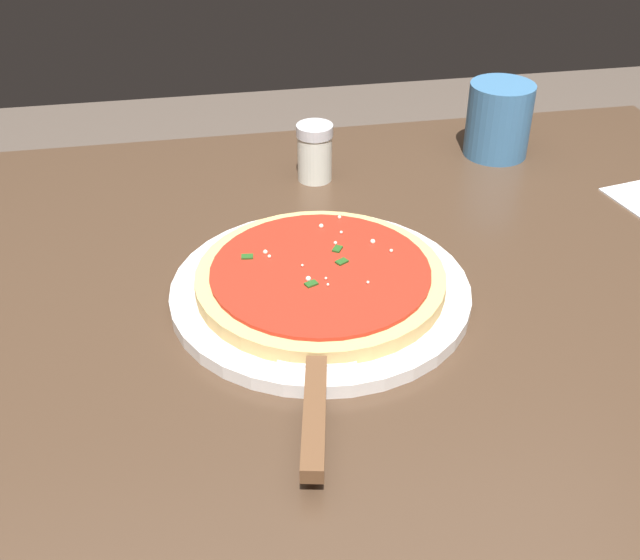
% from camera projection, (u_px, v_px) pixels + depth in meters
% --- Properties ---
extents(restaurant_table, '(1.04, 0.83, 0.73)m').
position_uv_depth(restaurant_table, '(366.00, 388.00, 0.88)').
color(restaurant_table, black).
rests_on(restaurant_table, ground_plane).
extents(serving_plate, '(0.30, 0.30, 0.01)m').
position_uv_depth(serving_plate, '(320.00, 290.00, 0.79)').
color(serving_plate, white).
rests_on(serving_plate, restaurant_table).
extents(pizza, '(0.25, 0.25, 0.02)m').
position_uv_depth(pizza, '(320.00, 277.00, 0.78)').
color(pizza, '#DBB26B').
rests_on(pizza, serving_plate).
extents(pizza_server, '(0.09, 0.22, 0.01)m').
position_uv_depth(pizza_server, '(316.00, 383.00, 0.66)').
color(pizza_server, silver).
rests_on(pizza_server, serving_plate).
extents(cup_tall_drink, '(0.09, 0.09, 0.10)m').
position_uv_depth(cup_tall_drink, '(499.00, 120.00, 1.05)').
color(cup_tall_drink, teal).
rests_on(cup_tall_drink, restaurant_table).
extents(parmesan_shaker, '(0.05, 0.05, 0.07)m').
position_uv_depth(parmesan_shaker, '(315.00, 152.00, 0.99)').
color(parmesan_shaker, silver).
rests_on(parmesan_shaker, restaurant_table).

